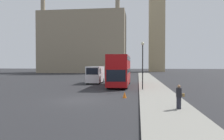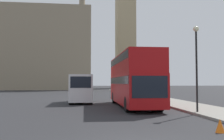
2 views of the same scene
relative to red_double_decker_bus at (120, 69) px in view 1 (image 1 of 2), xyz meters
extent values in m
plane|color=#28282B|center=(-2.34, -12.51, -2.35)|extent=(300.00, 300.00, 0.00)
cube|color=gray|center=(4.44, -12.51, -2.28)|extent=(3.56, 120.00, 0.15)
cube|color=tan|center=(10.63, 67.45, 23.22)|extent=(6.62, 6.62, 51.14)
cube|color=gray|center=(-18.49, 52.46, 9.09)|extent=(32.48, 13.14, 22.89)
cylinder|color=gray|center=(-32.29, 46.87, 23.06)|extent=(1.58, 1.58, 5.04)
cylinder|color=gray|center=(-4.69, 46.87, 23.06)|extent=(1.58, 1.58, 5.04)
cube|color=#A80F11|center=(0.00, 0.00, -0.92)|extent=(2.56, 10.54, 2.29)
cube|color=#A80F11|center=(0.00, 0.00, 1.04)|extent=(2.56, 10.33, 1.62)
cube|color=black|center=(0.00, 0.00, -0.20)|extent=(2.60, 10.12, 0.55)
cube|color=black|center=(0.00, 0.00, 1.48)|extent=(2.60, 9.91, 0.55)
cube|color=black|center=(0.00, -5.28, -0.64)|extent=(2.25, 0.03, 1.37)
cylinder|color=black|center=(-0.92, -3.69, -1.82)|extent=(0.72, 1.06, 1.06)
cylinder|color=black|center=(0.92, -3.69, -1.82)|extent=(0.72, 1.06, 1.06)
cylinder|color=black|center=(-0.92, 3.69, -1.82)|extent=(0.72, 1.06, 1.06)
cylinder|color=black|center=(0.92, 3.69, -1.82)|extent=(0.72, 1.06, 1.06)
cube|color=white|center=(-4.31, 4.38, -0.89)|extent=(2.13, 5.18, 2.51)
cube|color=black|center=(-4.31, 1.78, -0.34)|extent=(1.81, 0.02, 1.00)
cube|color=black|center=(-4.31, 2.69, -0.34)|extent=(2.16, 0.93, 0.80)
cylinder|color=black|center=(-5.10, 2.62, -1.97)|extent=(0.53, 0.76, 0.76)
cylinder|color=black|center=(-3.51, 2.62, -1.97)|extent=(0.53, 0.76, 0.76)
cylinder|color=black|center=(-5.10, 6.14, -1.97)|extent=(0.53, 0.76, 0.76)
cylinder|color=black|center=(-3.51, 6.14, -1.97)|extent=(0.53, 0.76, 0.76)
cylinder|color=#23232D|center=(5.11, -16.01, -1.83)|extent=(0.29, 0.29, 0.75)
cylinder|color=black|center=(5.11, -16.01, -1.16)|extent=(0.34, 0.34, 0.59)
sphere|color=#9E704C|center=(5.11, -16.01, -0.76)|extent=(0.20, 0.20, 0.20)
cube|color=olive|center=(5.38, -16.01, -1.31)|extent=(0.12, 0.24, 0.20)
cylinder|color=black|center=(3.05, -5.22, 0.33)|extent=(0.12, 0.12, 5.06)
sphere|color=beige|center=(3.05, -5.22, 3.04)|extent=(0.36, 0.36, 0.36)
cube|color=silver|center=(-4.77, 27.85, -1.78)|extent=(1.81, 4.68, 0.84)
cube|color=black|center=(-4.77, 27.96, -1.05)|extent=(1.63, 2.25, 0.62)
cylinder|color=black|center=(-5.48, 26.35, -2.05)|extent=(0.40, 0.61, 0.61)
cylinder|color=black|center=(-4.06, 26.35, -2.05)|extent=(0.40, 0.61, 0.61)
cylinder|color=black|center=(-5.48, 29.34, -2.05)|extent=(0.40, 0.61, 0.61)
cylinder|color=black|center=(-4.06, 29.34, -2.05)|extent=(0.40, 0.61, 0.61)
cone|color=orange|center=(1.34, -10.82, -2.08)|extent=(0.36, 0.36, 0.55)
camera|label=1|loc=(2.52, -30.26, 0.60)|focal=35.00mm
camera|label=2|loc=(-4.01, -20.22, -0.38)|focal=40.00mm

